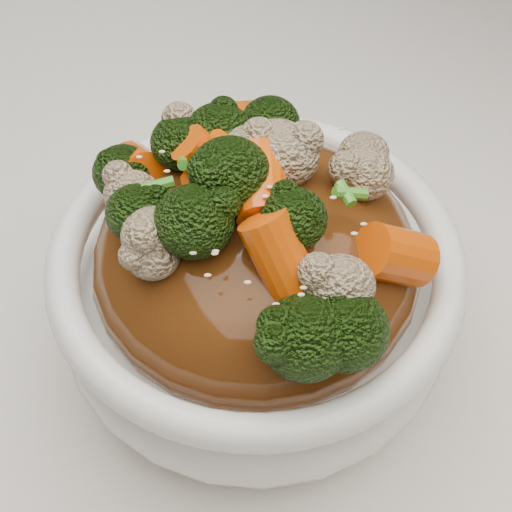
{
  "coord_description": "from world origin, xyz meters",
  "views": [
    {
      "loc": [
        -0.01,
        -0.29,
        1.15
      ],
      "look_at": [
        0.0,
        -0.03,
        0.83
      ],
      "focal_mm": 50.0,
      "sensor_mm": 36.0,
      "label": 1
    }
  ],
  "objects_px": {
    "carrots": "(256,175)",
    "dining_table": "(254,492)",
    "broccoli": "(256,176)",
    "bowl": "(256,293)"
  },
  "relations": [
    {
      "from": "carrots",
      "to": "dining_table",
      "type": "bearing_deg",
      "value": 91.6
    },
    {
      "from": "dining_table",
      "to": "broccoli",
      "type": "distance_m",
      "value": 0.52
    },
    {
      "from": "broccoli",
      "to": "carrots",
      "type": "bearing_deg",
      "value": 0.0
    },
    {
      "from": "dining_table",
      "to": "broccoli",
      "type": "relative_size",
      "value": 6.34
    },
    {
      "from": "dining_table",
      "to": "carrots",
      "type": "distance_m",
      "value": 0.52
    },
    {
      "from": "bowl",
      "to": "broccoli",
      "type": "distance_m",
      "value": 0.1
    },
    {
      "from": "carrots",
      "to": "bowl",
      "type": "bearing_deg",
      "value": 0.0
    },
    {
      "from": "dining_table",
      "to": "broccoli",
      "type": "xyz_separation_m",
      "value": [
        0.0,
        -0.03,
        0.52
      ]
    },
    {
      "from": "carrots",
      "to": "broccoli",
      "type": "height_order",
      "value": "carrots"
    },
    {
      "from": "carrots",
      "to": "broccoli",
      "type": "relative_size",
      "value": 1.0
    }
  ]
}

